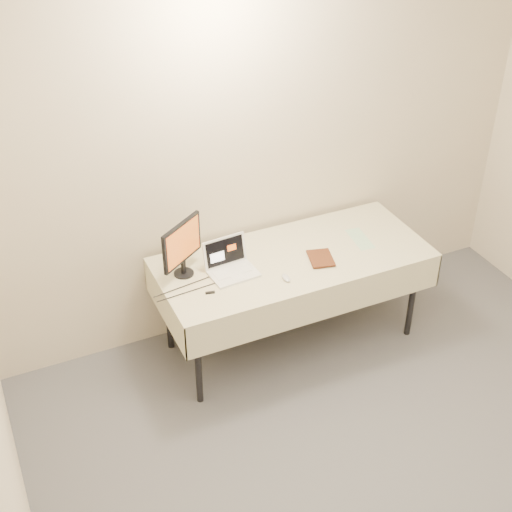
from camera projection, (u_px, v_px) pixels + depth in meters
name	position (u px, v px, depth m)	size (l,w,h in m)	color
back_wall	(265.00, 148.00, 4.82)	(4.00, 0.10, 2.70)	beige
table	(293.00, 264.00, 4.85)	(1.86, 0.81, 0.74)	black
laptop	(230.00, 264.00, 4.65)	(0.32, 0.28, 0.21)	white
monitor	(182.00, 245.00, 4.52)	(0.32, 0.23, 0.39)	black
book	(310.00, 248.00, 4.71)	(0.16, 0.02, 0.21)	brown
alarm_clock	(228.00, 247.00, 4.87)	(0.11, 0.05, 0.05)	black
clicker	(286.00, 278.00, 4.60)	(0.05, 0.09, 0.02)	silver
paper_form	(360.00, 239.00, 5.00)	(0.11, 0.28, 0.00)	#A9D4A9
usb_dongle	(210.00, 293.00, 4.47)	(0.06, 0.02, 0.01)	black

